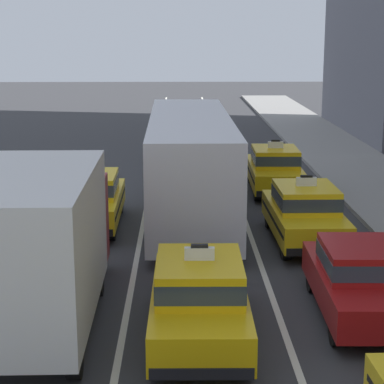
{
  "coord_description": "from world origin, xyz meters",
  "views": [
    {
      "loc": [
        -0.48,
        -4.08,
        5.82
      ],
      "look_at": [
        -0.11,
        15.75,
        1.3
      ],
      "focal_mm": 66.1,
      "sensor_mm": 36.0,
      "label": 1
    }
  ],
  "objects_px": {
    "box_truck_left_second": "(40,240)",
    "taxi_right_third": "(304,212)",
    "taxi_left_third": "(90,198)",
    "bus_center_third": "(190,160)",
    "taxi_center_second": "(199,297)",
    "sedan_right_second": "(360,278)",
    "taxi_right_fourth": "(275,168)"
  },
  "relations": [
    {
      "from": "box_truck_left_second",
      "to": "taxi_right_third",
      "type": "bearing_deg",
      "value": 41.35
    },
    {
      "from": "sedan_right_second",
      "to": "box_truck_left_second",
      "type": "bearing_deg",
      "value": -178.07
    },
    {
      "from": "bus_center_third",
      "to": "taxi_right_third",
      "type": "relative_size",
      "value": 2.45
    },
    {
      "from": "box_truck_left_second",
      "to": "sedan_right_second",
      "type": "xyz_separation_m",
      "value": [
        6.52,
        0.22,
        -0.93
      ]
    },
    {
      "from": "taxi_left_third",
      "to": "taxi_right_fourth",
      "type": "distance_m",
      "value": 7.78
    },
    {
      "from": "bus_center_third",
      "to": "taxi_right_fourth",
      "type": "height_order",
      "value": "bus_center_third"
    },
    {
      "from": "taxi_right_fourth",
      "to": "taxi_left_third",
      "type": "bearing_deg",
      "value": -143.12
    },
    {
      "from": "box_truck_left_second",
      "to": "taxi_right_fourth",
      "type": "relative_size",
      "value": 1.52
    },
    {
      "from": "taxi_left_third",
      "to": "taxi_right_third",
      "type": "height_order",
      "value": "same"
    },
    {
      "from": "taxi_left_third",
      "to": "taxi_center_second",
      "type": "height_order",
      "value": "same"
    },
    {
      "from": "taxi_right_fourth",
      "to": "taxi_center_second",
      "type": "bearing_deg",
      "value": -103.76
    },
    {
      "from": "box_truck_left_second",
      "to": "taxi_right_third",
      "type": "xyz_separation_m",
      "value": [
        6.28,
        5.53,
        -0.9
      ]
    },
    {
      "from": "taxi_left_third",
      "to": "bus_center_third",
      "type": "bearing_deg",
      "value": 23.28
    },
    {
      "from": "taxi_center_second",
      "to": "taxi_right_fourth",
      "type": "height_order",
      "value": "same"
    },
    {
      "from": "bus_center_third",
      "to": "taxi_right_fourth",
      "type": "xyz_separation_m",
      "value": [
        3.18,
        3.36,
        -0.94
      ]
    },
    {
      "from": "taxi_center_second",
      "to": "sedan_right_second",
      "type": "relative_size",
      "value": 1.05
    },
    {
      "from": "taxi_center_second",
      "to": "sedan_right_second",
      "type": "bearing_deg",
      "value": 17.9
    },
    {
      "from": "bus_center_third",
      "to": "taxi_right_third",
      "type": "xyz_separation_m",
      "value": [
        3.16,
        -3.12,
        -0.94
      ]
    },
    {
      "from": "bus_center_third",
      "to": "taxi_right_fourth",
      "type": "distance_m",
      "value": 4.72
    },
    {
      "from": "taxi_left_third",
      "to": "sedan_right_second",
      "type": "height_order",
      "value": "taxi_left_third"
    },
    {
      "from": "taxi_right_third",
      "to": "taxi_right_fourth",
      "type": "height_order",
      "value": "same"
    },
    {
      "from": "taxi_center_second",
      "to": "sedan_right_second",
      "type": "height_order",
      "value": "taxi_center_second"
    },
    {
      "from": "taxi_left_third",
      "to": "taxi_right_third",
      "type": "distance_m",
      "value": 6.46
    },
    {
      "from": "box_truck_left_second",
      "to": "sedan_right_second",
      "type": "relative_size",
      "value": 1.61
    },
    {
      "from": "taxi_center_second",
      "to": "taxi_right_third",
      "type": "xyz_separation_m",
      "value": [
        3.13,
        6.4,
        0.0
      ]
    },
    {
      "from": "bus_center_third",
      "to": "taxi_left_third",
      "type": "bearing_deg",
      "value": -156.72
    },
    {
      "from": "taxi_center_second",
      "to": "taxi_left_third",
      "type": "bearing_deg",
      "value": 110.51
    },
    {
      "from": "bus_center_third",
      "to": "sedan_right_second",
      "type": "xyz_separation_m",
      "value": [
        3.39,
        -8.43,
        -0.97
      ]
    },
    {
      "from": "bus_center_third",
      "to": "taxi_right_third",
      "type": "bearing_deg",
      "value": -44.66
    },
    {
      "from": "taxi_left_third",
      "to": "bus_center_third",
      "type": "relative_size",
      "value": 0.41
    },
    {
      "from": "box_truck_left_second",
      "to": "taxi_center_second",
      "type": "height_order",
      "value": "box_truck_left_second"
    },
    {
      "from": "sedan_right_second",
      "to": "taxi_center_second",
      "type": "bearing_deg",
      "value": -162.1
    }
  ]
}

